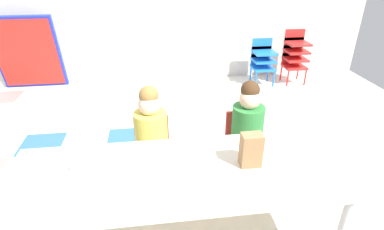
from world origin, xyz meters
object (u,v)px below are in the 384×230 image
at_px(seated_child_middle_seat, 247,123).
at_px(seated_child_near_camera, 151,130).
at_px(craft_table, 178,177).
at_px(paper_bag_brown, 251,150).
at_px(kid_chair_red_stack, 295,53).
at_px(folded_activity_table, 27,54).
at_px(donut_powdered_on_plate, 77,165).
at_px(paper_plate_center_table, 129,162).
at_px(paper_plate_near_edge, 77,168).
at_px(kid_chair_blue_stack, 263,59).

bearing_deg(seated_child_middle_seat, seated_child_near_camera, 180.00).
bearing_deg(craft_table, paper_bag_brown, 0.48).
bearing_deg(craft_table, seated_child_near_camera, 104.54).
bearing_deg(paper_bag_brown, seated_child_near_camera, 135.70).
bearing_deg(kid_chair_red_stack, folded_activity_table, 176.68).
height_order(craft_table, folded_activity_table, folded_activity_table).
xyz_separation_m(craft_table, folded_activity_table, (-1.88, 3.05, -0.02)).
bearing_deg(donut_powdered_on_plate, folded_activity_table, 113.18).
bearing_deg(paper_plate_center_table, paper_plate_near_edge, -176.66).
bearing_deg(paper_plate_center_table, donut_powdered_on_plate, -176.66).
distance_m(folded_activity_table, paper_bag_brown, 3.84).
relative_size(craft_table, paper_plate_center_table, 11.61).
relative_size(seated_child_middle_seat, folded_activity_table, 0.84).
bearing_deg(seated_child_near_camera, paper_plate_center_table, -106.53).
bearing_deg(seated_child_near_camera, paper_bag_brown, -44.30).
distance_m(seated_child_near_camera, kid_chair_red_stack, 3.13).
bearing_deg(donut_powdered_on_plate, paper_plate_near_edge, 0.00).
relative_size(seated_child_near_camera, kid_chair_red_stack, 1.15).
relative_size(seated_child_near_camera, kid_chair_blue_stack, 1.35).
xyz_separation_m(kid_chair_red_stack, folded_activity_table, (-3.93, 0.23, 0.08)).
xyz_separation_m(kid_chair_red_stack, donut_powdered_on_plate, (-2.67, -2.71, 0.17)).
bearing_deg(paper_plate_near_edge, kid_chair_blue_stack, 51.36).
xyz_separation_m(folded_activity_table, paper_bag_brown, (2.34, -3.04, 0.17)).
height_order(seated_child_middle_seat, paper_plate_center_table, seated_child_middle_seat).
bearing_deg(kid_chair_blue_stack, paper_plate_near_edge, -128.64).
height_order(kid_chair_red_stack, paper_plate_center_table, kid_chair_red_stack).
height_order(paper_bag_brown, paper_plate_near_edge, paper_bag_brown).
bearing_deg(paper_plate_center_table, craft_table, -23.12).
bearing_deg(folded_activity_table, kid_chair_red_stack, -3.32).
relative_size(craft_table, kid_chair_blue_stack, 3.07).
relative_size(folded_activity_table, paper_plate_near_edge, 6.04).
relative_size(craft_table, kid_chair_red_stack, 2.61).
height_order(seated_child_middle_seat, paper_bag_brown, seated_child_middle_seat).
distance_m(paper_bag_brown, paper_plate_near_edge, 1.09).
relative_size(kid_chair_blue_stack, paper_plate_center_table, 3.78).
relative_size(kid_chair_blue_stack, kid_chair_red_stack, 0.85).
height_order(kid_chair_blue_stack, donut_powdered_on_plate, kid_chair_blue_stack).
bearing_deg(paper_plate_near_edge, seated_child_middle_seat, 21.70).
distance_m(kid_chair_blue_stack, donut_powdered_on_plate, 3.48).
bearing_deg(donut_powdered_on_plate, seated_child_middle_seat, 21.70).
height_order(craft_table, donut_powdered_on_plate, donut_powdered_on_plate).
bearing_deg(paper_plate_center_table, seated_child_middle_seat, 27.28).
relative_size(seated_child_middle_seat, kid_chair_blue_stack, 1.35).
relative_size(seated_child_near_camera, paper_bag_brown, 4.17).
height_order(kid_chair_blue_stack, kid_chair_red_stack, kid_chair_red_stack).
xyz_separation_m(craft_table, seated_child_near_camera, (-0.16, 0.60, 0.00)).
height_order(craft_table, seated_child_near_camera, seated_child_near_camera).
height_order(craft_table, paper_plate_center_table, paper_plate_center_table).
xyz_separation_m(folded_activity_table, donut_powdered_on_plate, (1.26, -2.94, 0.09)).
bearing_deg(seated_child_middle_seat, craft_table, -136.05).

